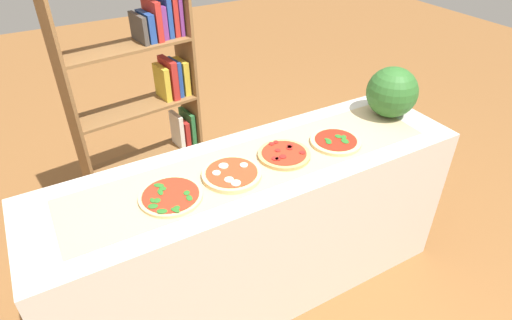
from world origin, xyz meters
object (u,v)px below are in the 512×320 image
Objects in this scene: pizza_mozzarella_1 at (232,174)px; watermelon at (392,92)px; pizza_spinach_0 at (171,196)px; bookshelf at (151,100)px; pizza_pepperoni_2 at (284,154)px; pizza_spinach_3 at (336,141)px.

watermelon reaches higher than pizza_mozzarella_1.
pizza_spinach_0 is 1.38m from watermelon.
bookshelf is (-0.04, 1.10, -0.08)m from pizza_mozzarella_1.
watermelon is at bearing 4.77° from pizza_mozzarella_1.
pizza_pepperoni_2 is 0.30m from pizza_spinach_3.
pizza_mozzarella_1 is at bearing -176.16° from pizza_pepperoni_2.
watermelon reaches higher than pizza_spinach_0.
watermelon is (1.37, 0.10, 0.13)m from pizza_spinach_0.
watermelon is at bearing 5.13° from pizza_pepperoni_2.
watermelon is (1.06, 0.09, 0.13)m from pizza_mozzarella_1.
pizza_pepperoni_2 is at bearing -174.87° from watermelon.
pizza_spinach_3 is at bearing -5.48° from pizza_pepperoni_2.
pizza_mozzarella_1 is 0.60m from pizza_spinach_3.
pizza_pepperoni_2 reaches higher than pizza_spinach_0.
pizza_spinach_3 is 0.16× the size of bookshelf.
pizza_spinach_3 is at bearing -0.82° from pizza_mozzarella_1.
pizza_mozzarella_1 is 0.17× the size of bookshelf.
pizza_spinach_0 is 0.91m from pizza_spinach_3.
pizza_pepperoni_2 is at bearing 2.82° from pizza_spinach_0.
pizza_mozzarella_1 reaches higher than pizza_spinach_3.
pizza_mozzarella_1 is (0.30, 0.01, 0.00)m from pizza_spinach_0.
pizza_spinach_3 is 1.28m from bookshelf.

